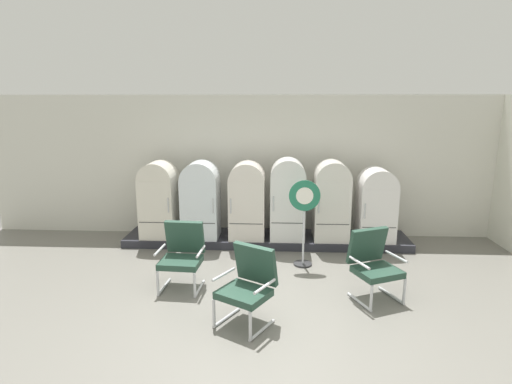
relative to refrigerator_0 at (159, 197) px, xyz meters
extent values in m
cube|color=slate|center=(2.11, -2.92, -0.97)|extent=(12.00, 10.00, 0.05)
cube|color=silver|center=(2.11, 0.74, 0.51)|extent=(11.76, 0.12, 2.91)
cube|color=#47443F|center=(2.11, 0.74, 1.62)|extent=(11.76, 0.07, 0.06)
cube|color=#282930|center=(2.11, 0.11, -0.86)|extent=(5.59, 0.95, 0.15)
cube|color=silver|center=(0.00, 0.00, -0.21)|extent=(0.67, 0.65, 1.16)
cylinder|color=silver|center=(0.00, 0.00, 0.37)|extent=(0.67, 0.64, 0.67)
cube|color=#383838|center=(0.00, -0.33, -0.42)|extent=(0.62, 0.01, 0.01)
cylinder|color=silver|center=(0.27, -0.34, -0.07)|extent=(0.02, 0.02, 0.28)
cube|color=white|center=(0.83, -0.01, -0.21)|extent=(0.70, 0.62, 1.15)
cylinder|color=white|center=(0.83, -0.01, 0.36)|extent=(0.70, 0.61, 0.70)
cube|color=#383838|center=(0.83, -0.33, -0.42)|extent=(0.65, 0.01, 0.01)
cylinder|color=silver|center=(1.12, -0.34, -0.07)|extent=(0.02, 0.02, 0.28)
cube|color=silver|center=(1.74, 0.01, -0.21)|extent=(0.68, 0.66, 1.15)
cylinder|color=silver|center=(1.74, 0.01, 0.37)|extent=(0.68, 0.65, 0.68)
cube|color=#383838|center=(1.74, -0.33, -0.42)|extent=(0.63, 0.01, 0.01)
cylinder|color=silver|center=(1.46, -0.34, -0.07)|extent=(0.02, 0.02, 0.28)
cube|color=white|center=(2.52, -0.02, -0.17)|extent=(0.66, 0.61, 1.24)
cylinder|color=white|center=(2.52, -0.02, 0.45)|extent=(0.66, 0.60, 0.66)
cube|color=#383838|center=(2.52, -0.33, -0.39)|extent=(0.61, 0.01, 0.01)
cylinder|color=silver|center=(2.25, -0.34, -0.02)|extent=(0.02, 0.02, 0.28)
cube|color=silver|center=(3.36, 0.01, -0.19)|extent=(0.66, 0.66, 1.20)
cylinder|color=silver|center=(3.36, 0.01, 0.41)|extent=(0.66, 0.65, 0.66)
cube|color=#383838|center=(3.36, -0.33, -0.40)|extent=(0.61, 0.01, 0.01)
cylinder|color=silver|center=(3.09, -0.34, -0.04)|extent=(0.02, 0.02, 0.28)
cube|color=white|center=(4.22, 0.00, -0.26)|extent=(0.68, 0.66, 1.05)
cylinder|color=white|center=(4.22, 0.00, 0.27)|extent=(0.68, 0.64, 0.68)
cube|color=#383838|center=(4.22, -0.33, -0.45)|extent=(0.62, 0.01, 0.01)
cylinder|color=silver|center=(3.94, -0.34, -0.13)|extent=(0.02, 0.02, 0.28)
cylinder|color=silver|center=(0.61, -2.01, -0.92)|extent=(0.07, 0.55, 0.04)
cylinder|color=silver|center=(0.60, -2.26, -0.74)|extent=(0.04, 0.04, 0.37)
cylinder|color=silver|center=(1.16, -2.04, -0.92)|extent=(0.07, 0.55, 0.04)
cylinder|color=silver|center=(1.14, -2.30, -0.74)|extent=(0.04, 0.04, 0.37)
cube|color=#254335|center=(0.89, -2.02, -0.51)|extent=(0.62, 0.54, 0.09)
cube|color=#254335|center=(0.90, -1.75, -0.20)|extent=(0.60, 0.21, 0.53)
cylinder|color=silver|center=(0.57, -2.00, -0.33)|extent=(0.06, 0.45, 0.04)
cylinder|color=silver|center=(1.20, -2.04, -0.33)|extent=(0.06, 0.45, 0.04)
cylinder|color=silver|center=(3.49, -2.34, -0.92)|extent=(0.26, 0.52, 0.04)
cylinder|color=silver|center=(3.60, -2.57, -0.74)|extent=(0.05, 0.05, 0.37)
cylinder|color=silver|center=(3.99, -2.12, -0.92)|extent=(0.26, 0.52, 0.04)
cylinder|color=silver|center=(4.10, -2.35, -0.74)|extent=(0.05, 0.05, 0.37)
cube|color=#254335|center=(3.74, -2.23, -0.51)|extent=(0.74, 0.70, 0.09)
cube|color=#254335|center=(3.63, -1.98, -0.20)|extent=(0.61, 0.40, 0.53)
cylinder|color=silver|center=(3.46, -2.36, -0.33)|extent=(0.22, 0.43, 0.04)
cylinder|color=silver|center=(4.03, -2.10, -0.33)|extent=(0.22, 0.43, 0.04)
cylinder|color=silver|center=(1.67, -2.86, -0.92)|extent=(0.32, 0.50, 0.04)
cylinder|color=silver|center=(1.54, -3.08, -0.74)|extent=(0.05, 0.05, 0.37)
cylinder|color=silver|center=(2.15, -3.14, -0.92)|extent=(0.32, 0.50, 0.04)
cylinder|color=silver|center=(2.02, -3.36, -0.74)|extent=(0.05, 0.05, 0.37)
cube|color=#254335|center=(1.91, -3.00, -0.51)|extent=(0.76, 0.73, 0.09)
cube|color=#254335|center=(2.05, -2.76, -0.20)|extent=(0.60, 0.45, 0.53)
cylinder|color=silver|center=(1.64, -2.84, -0.33)|extent=(0.26, 0.41, 0.04)
cylinder|color=silver|center=(2.18, -3.16, -0.33)|extent=(0.26, 0.41, 0.04)
cylinder|color=#2D2D30|center=(2.78, -0.99, -0.93)|extent=(0.32, 0.32, 0.03)
cylinder|color=silver|center=(2.78, -0.99, -0.31)|extent=(0.04, 0.04, 1.21)
cylinder|color=#206C4D|center=(2.78, -1.02, 0.30)|extent=(0.53, 0.02, 0.53)
cylinder|color=white|center=(2.78, -1.03, 0.30)|extent=(0.29, 0.00, 0.29)
camera|label=1|loc=(2.31, -7.69, 1.85)|focal=28.73mm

